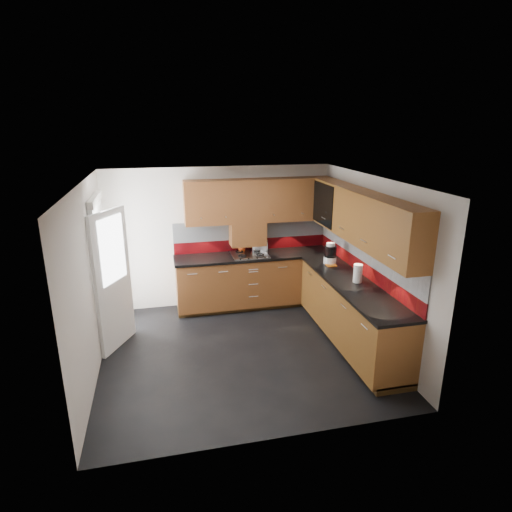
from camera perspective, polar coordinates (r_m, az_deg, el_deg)
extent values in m
cube|color=black|center=(6.21, -2.04, -12.61)|extent=(4.00, 3.80, 0.02)
cube|color=white|center=(5.41, -2.32, 10.54)|extent=(4.00, 3.80, 0.10)
cube|color=beige|center=(7.44, -4.84, 2.61)|extent=(4.00, 0.08, 2.64)
cube|color=beige|center=(4.06, 2.82, -10.56)|extent=(4.00, 0.08, 2.64)
cube|color=beige|center=(5.69, -21.75, -3.36)|extent=(0.08, 3.80, 2.64)
cube|color=beige|center=(6.33, 15.35, -0.65)|extent=(0.08, 3.80, 2.64)
cube|color=#5A2E14|center=(7.43, -0.11, -3.20)|extent=(2.70, 0.60, 0.95)
cube|color=brown|center=(6.36, 12.51, -7.36)|extent=(0.60, 2.60, 0.95)
cube|color=#442C13|center=(7.62, -0.16, -6.11)|extent=(2.70, 0.54, 0.10)
cube|color=#442C13|center=(6.56, 12.50, -10.70)|extent=(0.54, 2.60, 0.10)
cube|color=black|center=(7.28, -0.18, 0.04)|extent=(2.72, 0.62, 0.04)
cube|color=black|center=(6.17, 12.77, -3.69)|extent=(0.62, 2.60, 0.04)
cube|color=maroon|center=(7.52, -0.60, 1.59)|extent=(2.70, 0.02, 0.20)
cube|color=#B8BDC1|center=(7.45, -0.61, 3.58)|extent=(2.70, 0.02, 0.34)
cube|color=maroon|center=(6.52, 14.02, -1.48)|extent=(0.02, 3.20, 0.20)
cube|color=#B8BDC1|center=(6.44, 14.19, 0.79)|extent=(0.02, 3.20, 0.34)
cube|color=#5A2E14|center=(7.22, 0.42, 7.43)|extent=(2.50, 0.33, 0.72)
cube|color=brown|center=(6.10, 13.97, 5.03)|extent=(0.33, 2.87, 0.72)
cube|color=silver|center=(7.06, -0.44, 5.45)|extent=(1.80, 0.01, 0.16)
cube|color=silver|center=(6.04, 12.47, 2.97)|extent=(0.01, 2.00, 0.16)
cube|color=#5A2E14|center=(7.29, -1.12, 3.03)|extent=(0.60, 0.33, 0.40)
cube|color=black|center=(6.96, 8.89, 6.83)|extent=(0.01, 0.80, 0.66)
cube|color=#FFD18C|center=(7.08, 11.23, 6.89)|extent=(0.01, 0.76, 0.64)
cube|color=black|center=(7.02, 10.22, 7.03)|extent=(0.29, 0.76, 0.01)
cylinder|color=black|center=(6.78, 11.09, 7.47)|extent=(0.07, 0.07, 0.16)
cylinder|color=black|center=(6.91, 10.59, 7.69)|extent=(0.07, 0.07, 0.16)
cylinder|color=white|center=(7.05, 10.11, 7.90)|extent=(0.07, 0.07, 0.16)
cylinder|color=black|center=(7.18, 9.64, 8.10)|extent=(0.07, 0.07, 0.16)
cube|color=white|center=(6.58, -19.82, -2.04)|extent=(0.06, 0.95, 2.04)
cube|color=white|center=(6.24, -18.50, -3.17)|extent=(0.42, 0.73, 1.98)
cube|color=white|center=(6.10, -18.63, 0.81)|extent=(0.28, 0.50, 0.90)
cube|color=silver|center=(7.24, -0.85, 0.20)|extent=(0.60, 0.52, 0.02)
torus|color=black|center=(7.09, -1.87, 0.01)|extent=(0.13, 0.13, 0.02)
torus|color=black|center=(7.15, 0.57, 0.18)|extent=(0.13, 0.13, 0.02)
torus|color=black|center=(7.32, -2.25, 0.59)|extent=(0.13, 0.13, 0.02)
torus|color=black|center=(7.38, 0.12, 0.75)|extent=(0.13, 0.13, 0.02)
cube|color=black|center=(7.00, -0.43, -0.32)|extent=(0.46, 0.04, 0.02)
cylinder|color=#C54112|center=(7.40, -1.91, 1.09)|extent=(0.12, 0.12, 0.15)
cylinder|color=#94593B|center=(7.37, -1.89, 2.47)|extent=(0.05, 0.03, 0.29)
cylinder|color=#94593B|center=(7.37, -1.83, 2.39)|extent=(0.04, 0.04, 0.27)
cylinder|color=#94593B|center=(7.37, -1.94, 2.55)|extent=(0.06, 0.02, 0.31)
cylinder|color=#94593B|center=(7.36, -1.79, 2.31)|extent=(0.02, 0.05, 0.25)
cylinder|color=#94593B|center=(7.37, -2.03, 2.43)|extent=(0.05, 0.04, 0.28)
cube|color=silver|center=(7.42, 0.55, 1.29)|extent=(0.29, 0.22, 0.18)
cube|color=black|center=(7.40, 0.55, 2.01)|extent=(0.20, 0.07, 0.01)
cube|color=black|center=(7.43, 0.48, 2.09)|extent=(0.20, 0.07, 0.01)
cylinder|color=white|center=(6.91, 9.83, -0.52)|extent=(0.20, 0.20, 0.11)
cylinder|color=black|center=(6.87, 9.89, 0.62)|extent=(0.19, 0.19, 0.18)
cylinder|color=white|center=(6.84, 9.94, 1.52)|extent=(0.13, 0.13, 0.04)
cylinder|color=white|center=(6.16, 13.42, -2.26)|extent=(0.16, 0.16, 0.26)
cube|color=orange|center=(6.82, 9.99, -1.21)|extent=(0.16, 0.14, 0.02)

